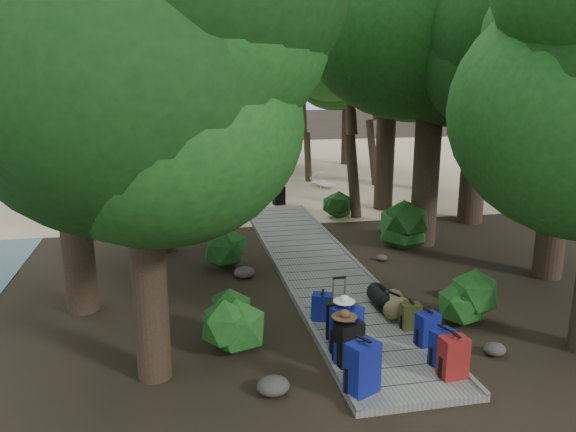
{
  "coord_description": "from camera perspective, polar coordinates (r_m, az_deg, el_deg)",
  "views": [
    {
      "loc": [
        -3.24,
        -11.37,
        4.55
      ],
      "look_at": [
        -0.45,
        2.28,
        1.0
      ],
      "focal_mm": 35.0,
      "sensor_mm": 36.0,
      "label": 1
    }
  ],
  "objects": [
    {
      "name": "tree_back_c",
      "position": [
        28.92,
        6.18,
        13.44
      ],
      "size": [
        4.63,
        4.63,
        8.33
      ],
      "primitive_type": null,
      "color": "black",
      "rests_on": "ground"
    },
    {
      "name": "sun_lounger",
      "position": [
        23.06,
        3.58,
        3.64
      ],
      "size": [
        0.94,
        1.82,
        0.56
      ],
      "primitive_type": null,
      "rotation": [
        0.0,
        0.0,
        0.23
      ],
      "color": "silver",
      "rests_on": "sand_beach"
    },
    {
      "name": "tree_right_e",
      "position": [
        19.14,
        10.17,
        14.18
      ],
      "size": [
        5.09,
        5.09,
        9.17
      ],
      "primitive_type": null,
      "color": "black",
      "rests_on": "ground"
    },
    {
      "name": "shrub_left_c",
      "position": [
        16.77,
        -8.86,
        0.39
      ],
      "size": [
        1.27,
        1.27,
        1.14
      ],
      "primitive_type": null,
      "color": "#154616",
      "rests_on": "ground"
    },
    {
      "name": "tree_right_b",
      "position": [
        13.6,
        26.8,
        13.11
      ],
      "size": [
        5.17,
        5.17,
        9.24
      ],
      "primitive_type": null,
      "color": "black",
      "rests_on": "ground"
    },
    {
      "name": "kayak",
      "position": [
        21.6,
        -10.11,
        2.37
      ],
      "size": [
        1.67,
        3.11,
        0.31
      ],
      "primitive_type": "ellipsoid",
      "rotation": [
        0.0,
        0.0,
        0.35
      ],
      "color": "red",
      "rests_on": "sand_beach"
    },
    {
      "name": "duffel_right_khaki",
      "position": [
        10.92,
        10.66,
        -8.79
      ],
      "size": [
        0.58,
        0.68,
        0.38
      ],
      "primitive_type": null,
      "rotation": [
        0.0,
        0.0,
        0.42
      ],
      "color": "olive",
      "rests_on": "boardwalk"
    },
    {
      "name": "tree_right_f",
      "position": [
        22.94,
        14.5,
        16.35
      ],
      "size": [
        6.21,
        6.21,
        11.09
      ],
      "primitive_type": null,
      "color": "black",
      "rests_on": "ground"
    },
    {
      "name": "hat_white",
      "position": [
        9.15,
        5.74,
        -8.3
      ],
      "size": [
        0.35,
        0.35,
        0.12
      ],
      "primitive_type": null,
      "color": "silver",
      "rests_on": "backpack_left_c"
    },
    {
      "name": "backpack_left_a",
      "position": [
        8.28,
        7.58,
        -14.77
      ],
      "size": [
        0.54,
        0.48,
        0.85
      ],
      "primitive_type": null,
      "rotation": [
        0.0,
        0.0,
        0.45
      ],
      "color": "navy",
      "rests_on": "boardwalk"
    },
    {
      "name": "rock_left_b",
      "position": [
        10.19,
        -6.05,
        -11.7
      ],
      "size": [
        0.35,
        0.31,
        0.19
      ],
      "primitive_type": null,
      "color": "#4C473F",
      "rests_on": "ground"
    },
    {
      "name": "rock_right_a",
      "position": [
        10.17,
        20.24,
        -12.58
      ],
      "size": [
        0.38,
        0.34,
        0.21
      ],
      "primitive_type": null,
      "color": "#4C473F",
      "rests_on": "ground"
    },
    {
      "name": "duffel_right_black",
      "position": [
        11.19,
        9.46,
        -8.16
      ],
      "size": [
        0.39,
        0.62,
        0.39
      ],
      "primitive_type": null,
      "rotation": [
        0.0,
        0.0,
        0.0
      ],
      "color": "black",
      "rests_on": "boardwalk"
    },
    {
      "name": "palm_left_a",
      "position": [
        18.13,
        -14.21,
        10.28
      ],
      "size": [
        4.29,
        4.29,
        6.83
      ],
      "primitive_type": null,
      "color": "#153F11",
      "rests_on": "ground"
    },
    {
      "name": "palm_right_a",
      "position": [
        18.11,
        7.46,
        12.49
      ],
      "size": [
        4.71,
        4.71,
        8.04
      ],
      "primitive_type": null,
      "color": "#153F11",
      "rests_on": "ground"
    },
    {
      "name": "rock_left_c",
      "position": [
        12.94,
        -4.45,
        -5.72
      ],
      "size": [
        0.48,
        0.43,
        0.26
      ],
      "primitive_type": null,
      "color": "#4C473F",
      "rests_on": "ground"
    },
    {
      "name": "backpack_left_b",
      "position": [
        9.01,
        6.17,
        -12.47
      ],
      "size": [
        0.48,
        0.4,
        0.77
      ],
      "primitive_type": null,
      "rotation": [
        0.0,
        0.0,
        0.28
      ],
      "color": "black",
      "rests_on": "boardwalk"
    },
    {
      "name": "boardwalk",
      "position": [
        13.55,
        2.97,
        -5.07
      ],
      "size": [
        2.0,
        12.0,
        0.12
      ],
      "primitive_type": "cube",
      "color": "gray",
      "rests_on": "ground"
    },
    {
      "name": "shrub_right_c",
      "position": [
        18.1,
        5.08,
        0.98
      ],
      "size": [
        0.89,
        0.89,
        0.8
      ],
      "primitive_type": null,
      "color": "#154616",
      "rests_on": "ground"
    },
    {
      "name": "hat_brown",
      "position": [
        8.84,
        5.75,
        -9.81
      ],
      "size": [
        0.4,
        0.4,
        0.12
      ],
      "primitive_type": null,
      "color": "#51351E",
      "rests_on": "backpack_left_b"
    },
    {
      "name": "sand_beach",
      "position": [
        27.93,
        -4.75,
        4.88
      ],
      "size": [
        40.0,
        22.0,
        0.02
      ],
      "primitive_type": "cube",
      "color": "tan",
      "rests_on": "ground"
    },
    {
      "name": "tree_left_b",
      "position": [
        11.08,
        -21.96,
        12.02
      ],
      "size": [
        4.78,
        4.78,
        8.6
      ],
      "primitive_type": null,
      "color": "black",
      "rests_on": "ground"
    },
    {
      "name": "shrub_left_b",
      "position": [
        13.5,
        -5.79,
        -3.41
      ],
      "size": [
        1.03,
        1.03,
        0.92
      ],
      "primitive_type": null,
      "color": "#154616",
      "rests_on": "ground"
    },
    {
      "name": "shrub_left_a",
      "position": [
        9.67,
        -5.42,
        -10.52
      ],
      "size": [
        1.11,
        1.11,
        1.0
      ],
      "primitive_type": null,
      "color": "#154616",
      "rests_on": "ground"
    },
    {
      "name": "tree_back_d",
      "position": [
        26.2,
        -17.86,
        13.28
      ],
      "size": [
        5.27,
        5.27,
        8.79
      ],
      "primitive_type": null,
      "color": "black",
      "rests_on": "ground"
    },
    {
      "name": "rock_right_d",
      "position": [
        16.62,
        9.93,
        -1.32
      ],
      "size": [
        0.5,
        0.45,
        0.28
      ],
      "primitive_type": null,
      "color": "#4C473F",
      "rests_on": "ground"
    },
    {
      "name": "palm_right_b",
      "position": [
        23.65,
        8.98,
        12.97
      ],
      "size": [
        4.22,
        4.22,
        8.16
      ],
      "primitive_type": null,
      "color": "#153F11",
      "rests_on": "ground"
    },
    {
      "name": "backpack_right_a",
      "position": [
        8.96,
        16.46,
        -13.39
      ],
      "size": [
        0.42,
        0.31,
        0.71
      ],
      "primitive_type": null,
      "rotation": [
        0.0,
        0.0,
        0.08
      ],
      "color": "maroon",
      "rests_on": "boardwalk"
    },
    {
      "name": "shrub_right_a",
      "position": [
        11.17,
        17.57,
        -8.02
      ],
      "size": [
        0.96,
        0.96,
        0.87
      ],
      "primitive_type": null,
      "color": "#154616",
      "rests_on": "ground"
    },
    {
      "name": "palm_right_c",
      "position": [
        24.24,
        2.57,
        10.94
      ],
      "size": [
        3.95,
        3.95,
        6.28
      ],
      "primitive_type": null,
      "color": "#153F11",
      "rests_on": "ground"
    },
    {
      "name": "suitcase_on_boardwalk",
      "position": [
        9.83,
        5.12,
        -10.44
      ],
      "size": [
        0.46,
        0.32,
        0.65
      ],
      "primitive_type": null,
      "rotation": [
        0.0,
        0.0,
        -0.23
      ],
      "color": "black",
      "rests_on": "boardwalk"
    },
    {
      "name": "rock_left_a",
      "position": [
        8.53,
        -1.51,
        -16.87
      ],
      "size": [
        0.48,
        0.44,
        0.27
      ],
      "primitive_type": null,
      "color": "#4C473F",
      "rests_on": "ground"
    },
    {
      "name": "shrub_right_b",
      "position": [
        15.44,
        11.83,
        -0.59
      ],
      "size": [
        1.47,
        1.47,
        1.33
      ],
      "primitive_type": null,
      "color": "#154616",
      "rests_on": "ground"
    },
    {
      "name": "backpack_right_b",
      "position": [
        9.27,
        15.38,
        -12.57
      ],
      "size": [
        0.42,
        0.35,
        0.64
      ],
      "primitive_type": null,
      "rotation": [
        0.0,
        0.0,
        0.34
      ],
      "color": "navy",
      "rests_on": "boardwalk"
    },
    {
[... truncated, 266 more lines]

